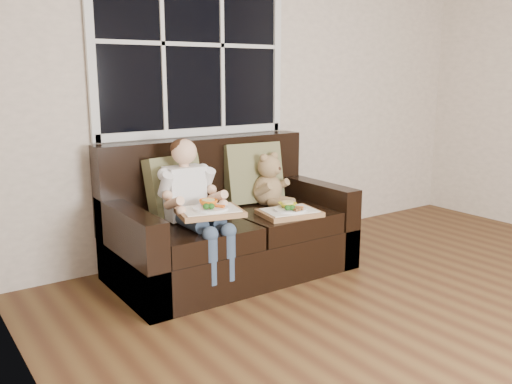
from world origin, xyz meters
TOP-DOWN VIEW (x-y plane):
  - window_back at (-0.71, 2.48)m, footprint 1.62×0.04m
  - loveseat at (-0.71, 2.02)m, footprint 1.70×0.92m
  - pillow_left at (-1.05, 2.17)m, footprint 0.45×0.26m
  - pillow_right at (-0.37, 2.17)m, footprint 0.48×0.26m
  - child at (-1.06, 1.90)m, footprint 0.38×0.60m
  - teddy_bear at (-0.32, 2.04)m, footprint 0.28×0.34m
  - tray_left at (-1.03, 1.71)m, footprint 0.47×0.39m
  - tray_right at (-0.39, 1.68)m, footprint 0.45×0.37m

SIDE VIEW (x-z plane):
  - loveseat at x=-0.71m, z-range -0.17..0.79m
  - tray_right at x=-0.39m, z-range 0.43..0.53m
  - tray_left at x=-1.03m, z-range 0.53..0.62m
  - teddy_bear at x=-0.32m, z-range 0.41..0.82m
  - child at x=-1.06m, z-range 0.21..1.08m
  - pillow_left at x=-1.05m, z-range 0.44..0.88m
  - pillow_right at x=-0.37m, z-range 0.44..0.92m
  - window_back at x=-0.71m, z-range 0.96..2.33m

